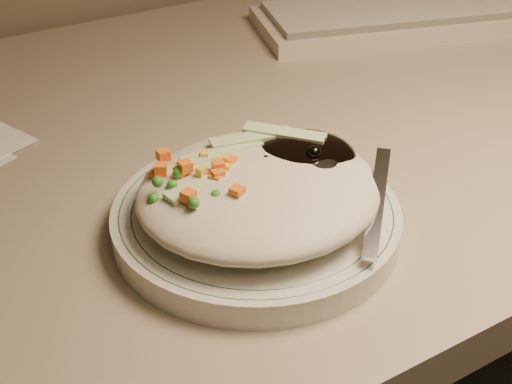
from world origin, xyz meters
TOP-DOWN VIEW (x-y plane):
  - desk at (0.00, 1.38)m, footprint 1.40×0.70m
  - plate at (-0.06, 1.20)m, footprint 0.23×0.23m
  - plate_rim at (-0.06, 1.20)m, footprint 0.22×0.22m
  - meal at (-0.06, 1.20)m, footprint 0.21×0.19m
  - keyboard at (0.35, 1.49)m, footprint 0.43×0.26m

SIDE VIEW (x-z plane):
  - desk at x=0.00m, z-range 0.17..0.91m
  - plate at x=-0.06m, z-range 0.74..0.76m
  - keyboard at x=0.35m, z-range 0.74..0.77m
  - plate_rim at x=-0.06m, z-range 0.76..0.76m
  - meal at x=-0.06m, z-range 0.76..0.81m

